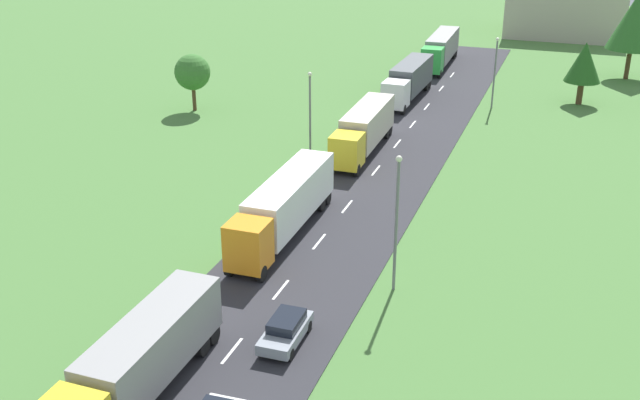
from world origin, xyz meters
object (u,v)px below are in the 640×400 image
truck_fourth (409,80)px  tree_pine (192,72)px  lamppost_third (310,110)px  tree_oak (584,63)px  truck_second (284,205)px  truck_lead (139,360)px  truck_third (364,129)px  car_third (286,330)px  truck_fifth (441,48)px  lamppost_fourth (495,69)px  tree_maple (635,21)px  distant_building (567,9)px  lamppost_second (396,217)px

truck_fourth → tree_pine: size_ratio=2.12×
lamppost_third → tree_oak: (21.18, 24.87, 0.23)m
truck_second → truck_fourth: 35.52m
truck_fourth → truck_lead: bearing=-89.7°
truck_third → car_third: 30.08m
truck_fifth → tree_oak: tree_oak is taller
car_third → tree_pine: tree_pine is taller
tree_oak → truck_fourth: bearing=-165.9°
truck_fourth → lamppost_fourth: 9.19m
truck_lead → tree_oak: 60.81m
truck_second → lamppost_fourth: lamppost_fourth is taller
tree_maple → truck_fifth: bearing=-177.6°
truck_lead → truck_third: truck_third is taller
truck_lead → car_third: truck_lead is taller
truck_fifth → car_third: size_ratio=3.41×
truck_fourth → distant_building: 45.01m
lamppost_third → lamppost_fourth: 23.92m
truck_lead → tree_pine: 47.02m
truck_lead → distant_building: size_ratio=0.71×
truck_third → lamppost_second: 24.07m
lamppost_fourth → tree_oak: lamppost_fourth is taller
truck_fifth → car_third: 64.13m
truck_second → tree_maple: size_ratio=1.37×
truck_second → distant_building: 79.55m
truck_fourth → lamppost_third: bearing=-100.2°
truck_fifth → tree_pine: size_ratio=2.37×
truck_fifth → lamppost_second: lamppost_second is taller
lamppost_second → lamppost_third: bearing=122.4°
truck_fifth → car_third: truck_fifth is taller
car_third → tree_oak: size_ratio=0.62×
truck_lead → distant_building: bearing=82.0°
tree_pine → truck_lead: bearing=-64.8°
car_third → tree_pine: size_ratio=0.69×
tree_oak → tree_maple: (4.84, 12.98, 2.35)m
distant_building → lamppost_fourth: bearing=-96.4°
lamppost_second → lamppost_third: (-12.49, 19.70, -0.49)m
truck_fourth → lamppost_fourth: bearing=-1.4°
tree_oak → distant_building: distant_building is taller
truck_second → distant_building: (13.81, 78.33, 1.57)m
car_third → distant_building: 90.80m
truck_second → lamppost_second: lamppost_second is taller
tree_oak → truck_lead: bearing=-106.4°
truck_lead → tree_oak: tree_oak is taller
truck_fourth → tree_maple: size_ratio=1.24×
tree_pine → truck_fifth: bearing=54.4°
tree_maple → truck_second: bearing=-112.9°
truck_second → lamppost_fourth: bearing=75.7°
lamppost_second → lamppost_fourth: (0.19, 39.98, -0.55)m
distant_building → tree_oak: bearing=-84.6°
truck_fourth → tree_pine: bearing=-150.0°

